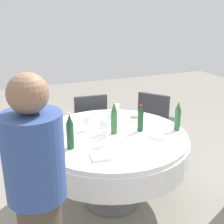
% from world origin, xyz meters
% --- Properties ---
extents(ground_plane, '(10.00, 10.00, 0.00)m').
position_xyz_m(ground_plane, '(0.00, 0.00, 0.00)').
color(ground_plane, gray).
extents(dining_table, '(1.45, 1.45, 0.74)m').
position_xyz_m(dining_table, '(0.00, 0.00, 0.59)').
color(dining_table, white).
rests_on(dining_table, ground_plane).
extents(bottle_green_north, '(0.06, 0.06, 0.32)m').
position_xyz_m(bottle_green_north, '(0.02, 0.01, 0.89)').
color(bottle_green_north, '#2D6B38').
rests_on(bottle_green_north, dining_table).
extents(bottle_brown_inner, '(0.06, 0.06, 0.27)m').
position_xyz_m(bottle_brown_inner, '(-0.54, -0.01, 0.86)').
color(bottle_brown_inner, '#593314').
rests_on(bottle_brown_inner, dining_table).
extents(bottle_dark_green_rear, '(0.06, 0.06, 0.32)m').
position_xyz_m(bottle_dark_green_rear, '(-0.44, -0.14, 0.89)').
color(bottle_dark_green_rear, '#194728').
rests_on(bottle_dark_green_rear, dining_table).
extents(bottle_green_mid, '(0.06, 0.06, 0.30)m').
position_xyz_m(bottle_green_mid, '(0.62, -0.15, 0.88)').
color(bottle_green_mid, '#2D6B38').
rests_on(bottle_green_mid, dining_table).
extents(bottle_dark_green_front, '(0.06, 0.06, 0.26)m').
position_xyz_m(bottle_dark_green_front, '(0.28, -0.03, 0.86)').
color(bottle_dark_green_front, '#194728').
rests_on(bottle_dark_green_front, dining_table).
extents(wine_glass_mid, '(0.07, 0.07, 0.14)m').
position_xyz_m(wine_glass_mid, '(0.23, 0.43, 0.85)').
color(wine_glass_mid, white).
rests_on(wine_glass_mid, dining_table).
extents(wine_glass_front, '(0.07, 0.07, 0.13)m').
position_xyz_m(wine_glass_front, '(-0.18, 0.19, 0.83)').
color(wine_glass_front, white).
rests_on(wine_glass_front, dining_table).
extents(wine_glass_near, '(0.06, 0.06, 0.14)m').
position_xyz_m(wine_glass_near, '(-0.14, -0.19, 0.84)').
color(wine_glass_near, white).
rests_on(wine_glass_near, dining_table).
extents(wine_glass_outer, '(0.07, 0.07, 0.14)m').
position_xyz_m(wine_glass_outer, '(0.07, 0.21, 0.84)').
color(wine_glass_outer, white).
rests_on(wine_glass_outer, dining_table).
extents(wine_glass_right, '(0.07, 0.07, 0.14)m').
position_xyz_m(wine_glass_right, '(-0.08, 0.04, 0.84)').
color(wine_glass_right, white).
rests_on(wine_glass_right, dining_table).
extents(plate_right, '(0.23, 0.23, 0.04)m').
position_xyz_m(plate_right, '(0.38, 0.29, 0.75)').
color(plate_right, white).
rests_on(plate_right, dining_table).
extents(plate_left, '(0.21, 0.21, 0.02)m').
position_xyz_m(plate_left, '(0.39, -0.21, 0.75)').
color(plate_left, white).
rests_on(plate_left, dining_table).
extents(fork_inner, '(0.13, 0.15, 0.00)m').
position_xyz_m(fork_inner, '(-0.04, 0.46, 0.74)').
color(fork_inner, silver).
rests_on(fork_inner, dining_table).
extents(spoon_rear, '(0.17, 0.08, 0.00)m').
position_xyz_m(spoon_rear, '(0.11, -0.36, 0.74)').
color(spoon_rear, silver).
rests_on(spoon_rear, dining_table).
extents(folded_napkin, '(0.17, 0.17, 0.02)m').
position_xyz_m(folded_napkin, '(-0.26, -0.39, 0.75)').
color(folded_napkin, white).
rests_on(folded_napkin, dining_table).
extents(person_north, '(0.34, 0.34, 1.57)m').
position_xyz_m(person_north, '(-0.82, -0.87, 0.82)').
color(person_north, '#4C3F33').
rests_on(person_north, ground_plane).
extents(chair_near, '(0.43, 0.43, 0.87)m').
position_xyz_m(chair_near, '(0.09, 0.96, 0.52)').
color(chair_near, '#2D2D33').
rests_on(chair_near, ground_plane).
extents(chair_outer, '(0.56, 0.56, 0.87)m').
position_xyz_m(chair_outer, '(0.90, 0.71, 0.52)').
color(chair_outer, '#2D2D33').
rests_on(chair_outer, ground_plane).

